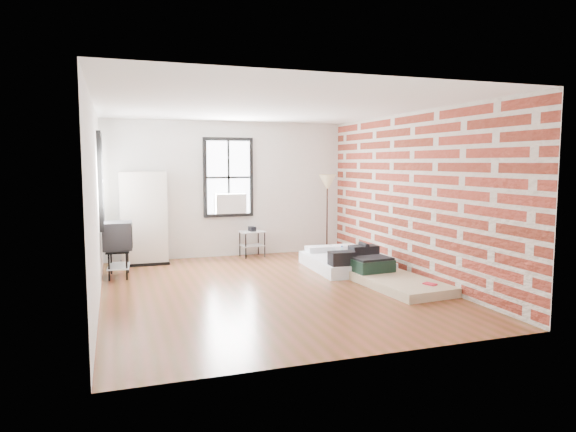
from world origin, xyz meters
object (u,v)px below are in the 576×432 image
object	(u,v)px
wardrobe	(144,218)
tv_stand	(118,238)
side_table	(252,237)
floor_lamp	(327,186)
mattress_main	(345,261)
mattress_bare	(393,278)

from	to	relation	value
wardrobe	tv_stand	xyz separation A→B (m)	(-0.48, -1.01, -0.21)
side_table	tv_stand	bearing A→B (deg)	-157.74
side_table	tv_stand	size ratio (longest dim) A/B	0.67
side_table	floor_lamp	distance (m)	1.95
side_table	floor_lamp	size ratio (longest dim) A/B	0.37
mattress_main	tv_stand	xyz separation A→B (m)	(-3.96, 0.67, 0.53)
side_table	tv_stand	distance (m)	2.87
wardrobe	floor_lamp	distance (m)	3.87
mattress_main	mattress_bare	size ratio (longest dim) A/B	0.95
mattress_main	wardrobe	size ratio (longest dim) A/B	0.97
wardrobe	side_table	size ratio (longest dim) A/B	2.81
tv_stand	side_table	bearing A→B (deg)	25.58
wardrobe	side_table	world-z (taller)	wardrobe
floor_lamp	mattress_bare	bearing A→B (deg)	-93.26
wardrobe	mattress_bare	bearing A→B (deg)	-39.82
mattress_main	tv_stand	size ratio (longest dim) A/B	1.81
floor_lamp	side_table	bearing A→B (deg)	177.58
mattress_bare	side_table	xyz separation A→B (m)	(-1.48, 3.15, 0.31)
floor_lamp	tv_stand	distance (m)	4.49
mattress_bare	floor_lamp	xyz separation A→B (m)	(0.18, 3.08, 1.34)
mattress_main	mattress_bare	distance (m)	1.41
mattress_bare	side_table	bearing A→B (deg)	110.71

